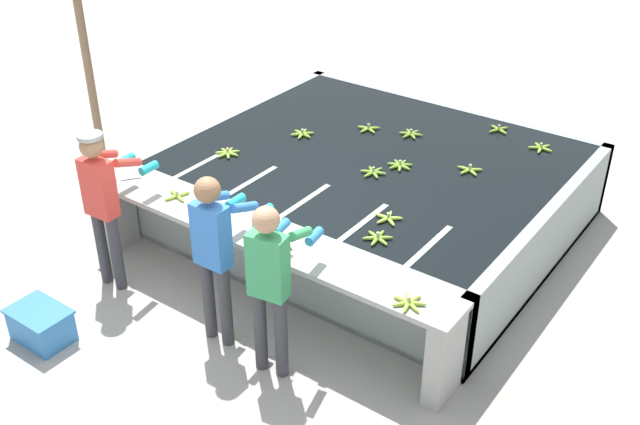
% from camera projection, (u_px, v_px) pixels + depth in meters
% --- Properties ---
extents(ground_plane, '(80.00, 80.00, 0.00)m').
position_uv_depth(ground_plane, '(244.00, 321.00, 7.02)').
color(ground_plane, '#A3A099').
rests_on(ground_plane, ground).
extents(wash_tank, '(4.11, 3.56, 0.86)m').
position_uv_depth(wash_tank, '(372.00, 190.00, 8.34)').
color(wash_tank, gray).
rests_on(wash_tank, ground).
extents(work_ledge, '(4.11, 0.45, 0.86)m').
position_uv_depth(work_ledge, '(256.00, 257.00, 6.87)').
color(work_ledge, '#9E9E99').
rests_on(work_ledge, ground).
extents(worker_0, '(0.42, 0.72, 1.65)m').
position_uv_depth(worker_0, '(103.00, 196.00, 7.05)').
color(worker_0, '#38383D').
rests_on(worker_0, ground).
extents(worker_1, '(0.41, 0.71, 1.65)m').
position_uv_depth(worker_1, '(215.00, 245.00, 6.33)').
color(worker_1, '#38383D').
rests_on(worker_1, ground).
extents(worker_2, '(0.48, 0.74, 1.62)m').
position_uv_depth(worker_2, '(271.00, 276.00, 5.98)').
color(worker_2, '#38383D').
rests_on(worker_2, ground).
extents(banana_bunch_floating_0, '(0.27, 0.27, 0.08)m').
position_uv_depth(banana_bunch_floating_0, '(499.00, 129.00, 8.66)').
color(banana_bunch_floating_0, '#7FAD33').
rests_on(banana_bunch_floating_0, wash_tank).
extents(banana_bunch_floating_1, '(0.28, 0.28, 0.08)m').
position_uv_depth(banana_bunch_floating_1, '(411.00, 134.00, 8.56)').
color(banana_bunch_floating_1, '#75A333').
rests_on(banana_bunch_floating_1, wash_tank).
extents(banana_bunch_floating_2, '(0.27, 0.28, 0.08)m').
position_uv_depth(banana_bunch_floating_2, '(541.00, 148.00, 8.24)').
color(banana_bunch_floating_2, '#8CB738').
rests_on(banana_bunch_floating_2, wash_tank).
extents(banana_bunch_floating_3, '(0.28, 0.28, 0.08)m').
position_uv_depth(banana_bunch_floating_3, '(302.00, 134.00, 8.56)').
color(banana_bunch_floating_3, '#8CB738').
rests_on(banana_bunch_floating_3, wash_tank).
extents(banana_bunch_floating_4, '(0.28, 0.28, 0.08)m').
position_uv_depth(banana_bunch_floating_4, '(400.00, 165.00, 7.88)').
color(banana_bunch_floating_4, '#75A333').
rests_on(banana_bunch_floating_4, wash_tank).
extents(banana_bunch_floating_5, '(0.28, 0.28, 0.08)m').
position_uv_depth(banana_bunch_floating_5, '(228.00, 153.00, 8.13)').
color(banana_bunch_floating_5, '#8CB738').
rests_on(banana_bunch_floating_5, wash_tank).
extents(banana_bunch_floating_6, '(0.26, 0.28, 0.08)m').
position_uv_depth(banana_bunch_floating_6, '(388.00, 218.00, 6.94)').
color(banana_bunch_floating_6, '#9EC642').
rests_on(banana_bunch_floating_6, wash_tank).
extents(banana_bunch_floating_7, '(0.27, 0.28, 0.08)m').
position_uv_depth(banana_bunch_floating_7, '(378.00, 238.00, 6.65)').
color(banana_bunch_floating_7, '#75A333').
rests_on(banana_bunch_floating_7, wash_tank).
extents(banana_bunch_floating_8, '(0.27, 0.28, 0.08)m').
position_uv_depth(banana_bunch_floating_8, '(373.00, 172.00, 7.74)').
color(banana_bunch_floating_8, '#75A333').
rests_on(banana_bunch_floating_8, wash_tank).
extents(banana_bunch_floating_9, '(0.27, 0.27, 0.08)m').
position_uv_depth(banana_bunch_floating_9, '(368.00, 128.00, 8.69)').
color(banana_bunch_floating_9, '#8CB738').
rests_on(banana_bunch_floating_9, wash_tank).
extents(banana_bunch_floating_10, '(0.27, 0.28, 0.08)m').
position_uv_depth(banana_bunch_floating_10, '(470.00, 170.00, 7.79)').
color(banana_bunch_floating_10, '#8CB738').
rests_on(banana_bunch_floating_10, wash_tank).
extents(banana_bunch_ledge_0, '(0.28, 0.28, 0.08)m').
position_uv_depth(banana_bunch_ledge_0, '(177.00, 196.00, 7.30)').
color(banana_bunch_ledge_0, '#93BC3D').
rests_on(banana_bunch_ledge_0, work_ledge).
extents(banana_bunch_ledge_1, '(0.27, 0.28, 0.08)m').
position_uv_depth(banana_bunch_ledge_1, '(409.00, 303.00, 5.83)').
color(banana_bunch_ledge_1, '#93BC3D').
rests_on(banana_bunch_ledge_1, work_ledge).
extents(banana_bunch_ledge_2, '(0.28, 0.28, 0.08)m').
position_uv_depth(banana_bunch_ledge_2, '(282.00, 242.00, 6.58)').
color(banana_bunch_ledge_2, '#7FAD33').
rests_on(banana_bunch_ledge_2, work_ledge).
extents(knife_0, '(0.23, 0.30, 0.02)m').
position_uv_depth(knife_0, '(118.00, 180.00, 7.60)').
color(knife_0, silver).
rests_on(knife_0, work_ledge).
extents(crate, '(0.55, 0.39, 0.32)m').
position_uv_depth(crate, '(41.00, 325.00, 6.71)').
color(crate, '#3375B7').
rests_on(crate, ground).
extents(support_post_left, '(0.09, 0.09, 3.20)m').
position_uv_depth(support_post_left, '(90.00, 79.00, 8.04)').
color(support_post_left, '#846647').
rests_on(support_post_left, ground).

